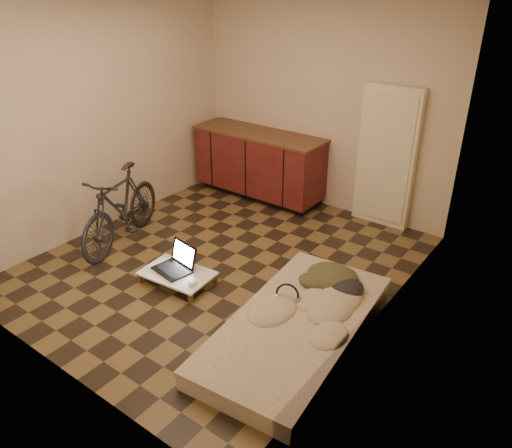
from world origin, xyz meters
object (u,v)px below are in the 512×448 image
Objects in this scene: lap_desk at (177,274)px; laptop at (176,264)px; bicycle at (120,204)px; futon at (296,328)px.

laptop is at bearing 137.36° from lap_desk.
bicycle reaches higher than lap_desk.
futon is at bearing -22.20° from bicycle.
laptop reaches higher than futon.
bicycle is 2.54m from futon.
futon is 1.47m from laptop.
bicycle is at bearing 178.93° from laptop.
bicycle reaches higher than laptop.
laptop reaches higher than lap_desk.
laptop is at bearing -27.60° from bicycle.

